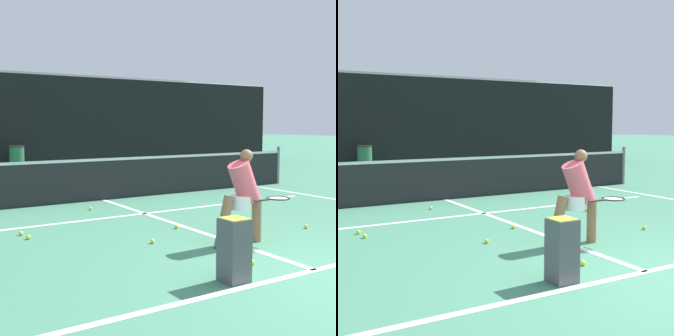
# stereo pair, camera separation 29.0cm
# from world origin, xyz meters

# --- Properties ---
(court_baseline_near) EXTENTS (11.00, 0.10, 0.01)m
(court_baseline_near) POSITION_xyz_m (0.00, 0.40, 0.00)
(court_baseline_near) COLOR white
(court_baseline_near) RESTS_ON ground
(court_service_line) EXTENTS (8.25, 0.10, 0.01)m
(court_service_line) POSITION_xyz_m (0.00, 4.52, 0.00)
(court_service_line) COLOR white
(court_service_line) RESTS_ON ground
(court_center_mark) EXTENTS (0.10, 6.04, 0.01)m
(court_center_mark) POSITION_xyz_m (0.00, 3.42, 0.00)
(court_center_mark) COLOR white
(court_center_mark) RESTS_ON ground
(net) EXTENTS (11.09, 0.09, 1.07)m
(net) POSITION_xyz_m (0.00, 6.44, 0.51)
(net) COLOR slate
(net) RESTS_ON ground
(fence_back) EXTENTS (24.00, 0.06, 3.54)m
(fence_back) POSITION_xyz_m (0.00, 13.94, 1.77)
(fence_back) COLOR black
(fence_back) RESTS_ON ground
(player_practicing) EXTENTS (1.15, 0.56, 1.37)m
(player_practicing) POSITION_xyz_m (0.08, 1.78, 0.73)
(player_practicing) COLOR #8C6042
(player_practicing) RESTS_ON ground
(tennis_ball_scattered_0) EXTENTS (0.07, 0.07, 0.07)m
(tennis_ball_scattered_0) POSITION_xyz_m (-0.74, 5.41, 0.03)
(tennis_ball_scattered_0) COLOR #D1E033
(tennis_ball_scattered_0) RESTS_ON ground
(tennis_ball_scattered_1) EXTENTS (0.07, 0.07, 0.07)m
(tennis_ball_scattered_1) POSITION_xyz_m (-0.19, 3.11, 0.03)
(tennis_ball_scattered_1) COLOR #D1E033
(tennis_ball_scattered_1) RESTS_ON ground
(tennis_ball_scattered_2) EXTENTS (0.07, 0.07, 0.07)m
(tennis_ball_scattered_2) POSITION_xyz_m (-0.70, 0.86, 0.03)
(tennis_ball_scattered_2) COLOR #D1E033
(tennis_ball_scattered_2) RESTS_ON ground
(tennis_ball_scattered_3) EXTENTS (0.07, 0.07, 0.07)m
(tennis_ball_scattered_3) POSITION_xyz_m (-2.49, 4.01, 0.03)
(tennis_ball_scattered_3) COLOR #D1E033
(tennis_ball_scattered_3) RESTS_ON ground
(tennis_ball_scattered_4) EXTENTS (0.07, 0.07, 0.07)m
(tennis_ball_scattered_4) POSITION_xyz_m (1.86, 3.71, 0.03)
(tennis_ball_scattered_4) COLOR #D1E033
(tennis_ball_scattered_4) RESTS_ON ground
(tennis_ball_scattered_6) EXTENTS (0.07, 0.07, 0.07)m
(tennis_ball_scattered_6) POSITION_xyz_m (-2.46, 3.70, 0.03)
(tennis_ball_scattered_6) COLOR #D1E033
(tennis_ball_scattered_6) RESTS_ON ground
(tennis_ball_scattered_7) EXTENTS (0.07, 0.07, 0.07)m
(tennis_ball_scattered_7) POSITION_xyz_m (-0.49, 0.96, 0.03)
(tennis_ball_scattered_7) COLOR #D1E033
(tennis_ball_scattered_7) RESTS_ON ground
(tennis_ball_scattered_8) EXTENTS (0.07, 0.07, 0.07)m
(tennis_ball_scattered_8) POSITION_xyz_m (1.64, 1.98, 0.03)
(tennis_ball_scattered_8) COLOR #D1E033
(tennis_ball_scattered_8) RESTS_ON ground
(tennis_ball_scattered_9) EXTENTS (0.07, 0.07, 0.07)m
(tennis_ball_scattered_9) POSITION_xyz_m (-1.00, 2.50, 0.03)
(tennis_ball_scattered_9) COLOR #D1E033
(tennis_ball_scattered_9) RESTS_ON ground
(ball_hopper) EXTENTS (0.28, 0.28, 0.71)m
(ball_hopper) POSITION_xyz_m (-1.07, 0.61, 0.37)
(ball_hopper) COLOR #4C4C51
(ball_hopper) RESTS_ON ground
(trash_bin) EXTENTS (0.53, 0.53, 0.96)m
(trash_bin) POSITION_xyz_m (-0.15, 13.33, 0.48)
(trash_bin) COLOR #28603D
(trash_bin) RESTS_ON ground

